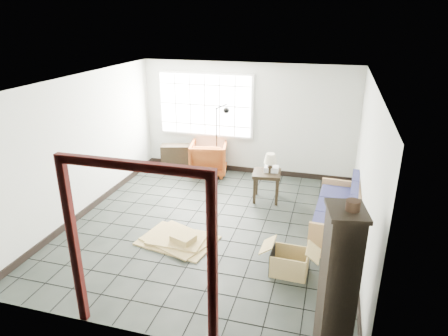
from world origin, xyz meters
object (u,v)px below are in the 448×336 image
(side_table, at_px, (267,177))
(tall_shelf, at_px, (338,284))
(armchair, at_px, (209,156))
(futon_sofa, at_px, (340,215))

(side_table, xyz_separation_m, tall_shelf, (1.40, -3.73, 0.42))
(armchair, xyz_separation_m, side_table, (1.58, -1.07, 0.07))
(armchair, bearing_deg, tall_shelf, 110.28)
(futon_sofa, xyz_separation_m, tall_shelf, (-0.06, -2.82, 0.61))
(armchair, bearing_deg, futon_sofa, 135.34)
(futon_sofa, relative_size, armchair, 2.31)
(side_table, height_order, tall_shelf, tall_shelf)
(armchair, relative_size, side_table, 1.41)
(futon_sofa, height_order, armchair, futon_sofa)
(futon_sofa, relative_size, tall_shelf, 1.10)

